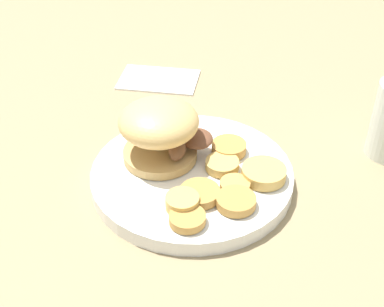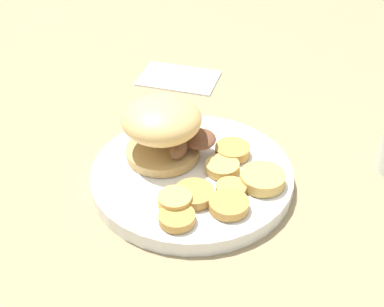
# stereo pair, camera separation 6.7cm
# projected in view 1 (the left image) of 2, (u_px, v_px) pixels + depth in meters

# --- Properties ---
(ground_plane) EXTENTS (4.00, 4.00, 0.00)m
(ground_plane) POSITION_uv_depth(u_px,v_px,m) (192.00, 182.00, 0.69)
(ground_plane) COLOR #937F5B
(dinner_plate) EXTENTS (0.26, 0.26, 0.02)m
(dinner_plate) POSITION_uv_depth(u_px,v_px,m) (192.00, 175.00, 0.69)
(dinner_plate) COLOR white
(dinner_plate) RESTS_ON ground_plane
(sandwich) EXTENTS (0.12, 0.13, 0.08)m
(sandwich) POSITION_uv_depth(u_px,v_px,m) (160.00, 129.00, 0.68)
(sandwich) COLOR tan
(sandwich) RESTS_ON dinner_plate
(potato_round_0) EXTENTS (0.04, 0.04, 0.02)m
(potato_round_0) POSITION_uv_depth(u_px,v_px,m) (182.00, 202.00, 0.62)
(potato_round_0) COLOR tan
(potato_round_0) RESTS_ON dinner_plate
(potato_round_1) EXTENTS (0.04, 0.04, 0.01)m
(potato_round_1) POSITION_uv_depth(u_px,v_px,m) (235.00, 185.00, 0.65)
(potato_round_1) COLOR tan
(potato_round_1) RESTS_ON dinner_plate
(potato_round_2) EXTENTS (0.05, 0.05, 0.01)m
(potato_round_2) POSITION_uv_depth(u_px,v_px,m) (230.00, 148.00, 0.71)
(potato_round_2) COLOR #BC8942
(potato_round_2) RESTS_ON dinner_plate
(potato_round_3) EXTENTS (0.06, 0.06, 0.01)m
(potato_round_3) POSITION_uv_depth(u_px,v_px,m) (264.00, 173.00, 0.66)
(potato_round_3) COLOR tan
(potato_round_3) RESTS_ON dinner_plate
(potato_round_4) EXTENTS (0.05, 0.05, 0.01)m
(potato_round_4) POSITION_uv_depth(u_px,v_px,m) (236.00, 201.00, 0.62)
(potato_round_4) COLOR #BC8942
(potato_round_4) RESTS_ON dinner_plate
(potato_round_5) EXTENTS (0.04, 0.04, 0.01)m
(potato_round_5) POSITION_uv_depth(u_px,v_px,m) (187.00, 219.00, 0.60)
(potato_round_5) COLOR #BC8942
(potato_round_5) RESTS_ON dinner_plate
(potato_round_6) EXTENTS (0.04, 0.04, 0.01)m
(potato_round_6) POSITION_uv_depth(u_px,v_px,m) (222.00, 165.00, 0.68)
(potato_round_6) COLOR tan
(potato_round_6) RESTS_ON dinner_plate
(potato_round_7) EXTENTS (0.05, 0.05, 0.01)m
(potato_round_7) POSITION_uv_depth(u_px,v_px,m) (200.00, 194.00, 0.63)
(potato_round_7) COLOR #BC8942
(potato_round_7) RESTS_ON dinner_plate
(napkin) EXTENTS (0.15, 0.15, 0.01)m
(napkin) POSITION_uv_depth(u_px,v_px,m) (159.00, 79.00, 0.91)
(napkin) COLOR white
(napkin) RESTS_ON ground_plane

